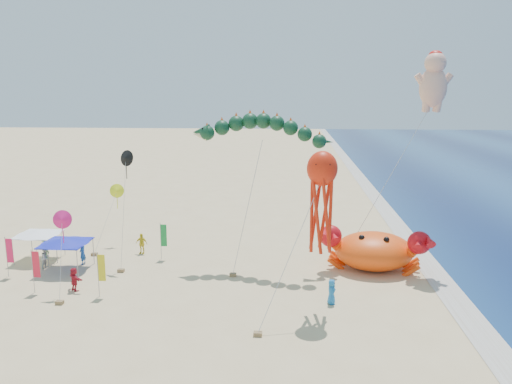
% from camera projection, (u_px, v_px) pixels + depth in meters
% --- Properties ---
extents(ground, '(320.00, 320.00, 0.00)m').
position_uv_depth(ground, '(281.00, 283.00, 37.13)').
color(ground, '#D1B784').
rests_on(ground, ground).
extents(foam_strip, '(320.00, 320.00, 0.00)m').
position_uv_depth(foam_strip, '(446.00, 288.00, 36.26)').
color(foam_strip, silver).
rests_on(foam_strip, ground).
extents(crab_inflatable, '(8.44, 6.29, 3.70)m').
position_uv_depth(crab_inflatable, '(374.00, 250.00, 39.75)').
color(crab_inflatable, '#FE4B0D').
rests_on(crab_inflatable, ground).
extents(dragon_kite, '(10.91, 4.52, 11.96)m').
position_uv_depth(dragon_kite, '(260.00, 134.00, 39.17)').
color(dragon_kite, '#0E331D').
rests_on(dragon_kite, ground).
extents(cherub_kite, '(8.20, 2.37, 17.15)m').
position_uv_depth(cherub_kite, '(433.00, 80.00, 39.04)').
color(cherub_kite, '#F4B095').
rests_on(cherub_kite, ground).
extents(octopus_kite, '(4.92, 4.96, 10.43)m').
position_uv_depth(octopus_kite, '(321.00, 194.00, 31.11)').
color(octopus_kite, red).
rests_on(octopus_kite, ground).
extents(canopy_blue, '(3.73, 3.73, 2.71)m').
position_uv_depth(canopy_blue, '(65.00, 241.00, 39.42)').
color(canopy_blue, gray).
rests_on(canopy_blue, ground).
extents(canopy_white, '(3.52, 3.52, 2.71)m').
position_uv_depth(canopy_white, '(38.00, 232.00, 41.78)').
color(canopy_white, gray).
rests_on(canopy_white, ground).
extents(feather_flags, '(11.24, 8.17, 3.20)m').
position_uv_depth(feather_flags, '(80.00, 255.00, 37.34)').
color(feather_flags, gray).
rests_on(feather_flags, ground).
extents(beachgoers, '(24.51, 10.26, 1.85)m').
position_uv_depth(beachgoers, '(103.00, 261.00, 39.40)').
color(beachgoers, '#B31C2B').
rests_on(beachgoers, ground).
extents(small_kites, '(4.28, 15.13, 9.47)m').
position_uv_depth(small_kites, '(104.00, 197.00, 39.90)').
color(small_kites, '#E31971').
rests_on(small_kites, ground).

